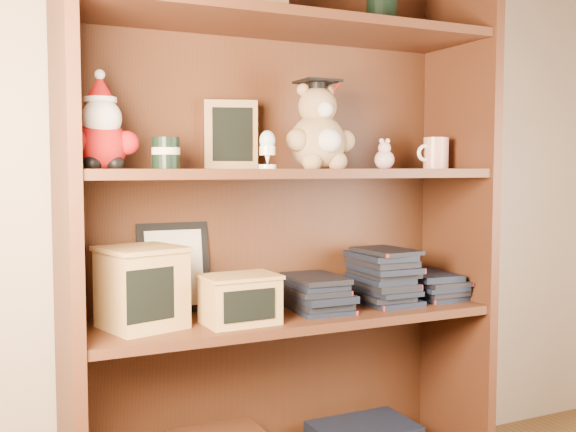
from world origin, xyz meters
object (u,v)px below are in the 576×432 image
bookcase (280,229)px  treats_box (142,287)px  teacher_mug (435,153)px  grad_teddy_bear (319,134)px

bookcase → treats_box: (-0.40, -0.05, -0.12)m
teacher_mug → treats_box: teacher_mug is taller
teacher_mug → treats_box: (-0.90, -0.00, -0.34)m
treats_box → grad_teddy_bear: bearing=-0.8°
grad_teddy_bear → teacher_mug: bearing=1.1°
teacher_mug → treats_box: 0.97m
bookcase → teacher_mug: (0.50, -0.05, 0.22)m
teacher_mug → grad_teddy_bear: bearing=-178.9°
grad_teddy_bear → teacher_mug: (0.41, 0.01, -0.05)m
teacher_mug → treats_box: size_ratio=0.46×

